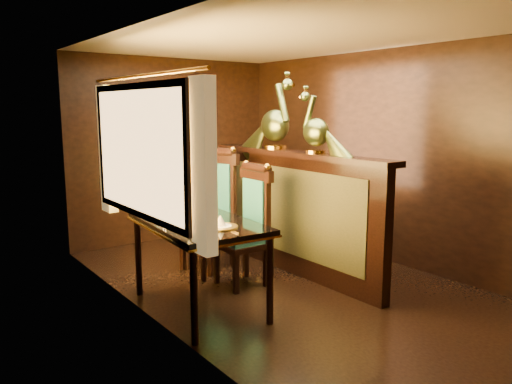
% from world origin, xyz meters
% --- Properties ---
extents(ground, '(5.00, 5.00, 0.00)m').
position_xyz_m(ground, '(0.00, 0.00, 0.00)').
color(ground, black).
rests_on(ground, ground).
extents(room_shell, '(3.04, 5.04, 2.52)m').
position_xyz_m(room_shell, '(-0.09, 0.02, 1.58)').
color(room_shell, black).
rests_on(room_shell, ground).
extents(partition, '(0.26, 2.70, 1.36)m').
position_xyz_m(partition, '(0.32, 0.30, 0.71)').
color(partition, black).
rests_on(partition, ground).
extents(dining_table, '(0.94, 1.45, 1.03)m').
position_xyz_m(dining_table, '(-1.05, 0.03, 0.75)').
color(dining_table, black).
rests_on(dining_table, ground).
extents(chair_left, '(0.46, 0.51, 1.28)m').
position_xyz_m(chair_left, '(-0.27, 0.30, 0.67)').
color(chair_left, black).
rests_on(chair_left, ground).
extents(chair_right, '(0.64, 0.66, 1.40)m').
position_xyz_m(chair_right, '(-0.26, 1.03, 0.73)').
color(chair_right, black).
rests_on(chair_right, ground).
extents(peacock_left, '(0.22, 0.58, 0.69)m').
position_xyz_m(peacock_left, '(0.33, -0.03, 1.71)').
color(peacock_left, '#1B5235').
rests_on(peacock_left, partition).
extents(peacock_right, '(0.27, 0.71, 0.85)m').
position_xyz_m(peacock_right, '(0.33, 0.65, 1.78)').
color(peacock_right, '#1B5235').
rests_on(peacock_right, partition).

